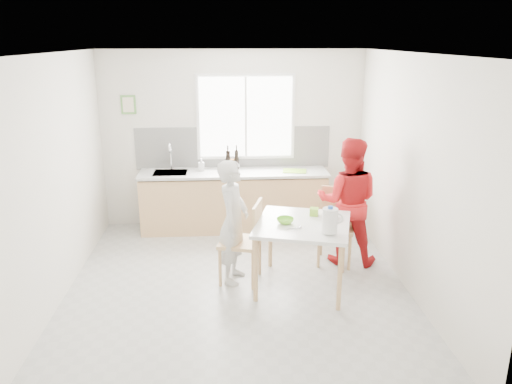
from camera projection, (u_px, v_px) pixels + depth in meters
ground at (238, 288)px, 5.95m from camera, size 4.50×4.50×0.00m
room_shell at (236, 153)px, 5.46m from camera, size 4.50×4.50×4.50m
window at (246, 117)px, 7.58m from camera, size 1.50×0.06×1.30m
backsplash at (233, 148)px, 7.72m from camera, size 3.00×0.02×0.65m
picture_frame at (128, 105)px, 7.42m from camera, size 0.22×0.03×0.28m
kitchen_counter at (234, 203)px, 7.68m from camera, size 2.84×0.64×1.37m
dining_table at (303, 230)px, 5.78m from camera, size 1.29×1.29×0.81m
chair_left at (246, 238)px, 5.96m from camera, size 0.57×0.57×1.01m
chair_far at (336, 222)px, 6.54m from camera, size 0.56×0.56×0.99m
person_white at (233, 222)px, 5.93m from camera, size 0.49×0.63×1.51m
person_red at (348, 201)px, 6.43m from camera, size 0.95×0.82×1.67m
bowl_green at (285, 221)px, 5.74m from camera, size 0.24×0.24×0.06m
bowl_white at (331, 215)px, 5.92m from camera, size 0.24×0.24×0.05m
milk_jug at (330, 220)px, 5.39m from camera, size 0.23×0.17×0.30m
green_box at (314, 212)px, 5.99m from camera, size 0.12×0.12×0.09m
spoon at (294, 228)px, 5.56m from camera, size 0.16×0.03×0.01m
cutting_board at (295, 171)px, 7.54m from camera, size 0.39×0.30×0.01m
wine_bottle_a at (228, 161)px, 7.51m from camera, size 0.07×0.07×0.32m
wine_bottle_b at (237, 159)px, 7.64m from camera, size 0.07×0.07×0.30m
jar_amber at (233, 164)px, 7.64m from camera, size 0.06×0.06×0.16m
soap_bottle at (201, 164)px, 7.56m from camera, size 0.09×0.09×0.19m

